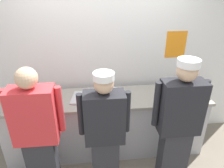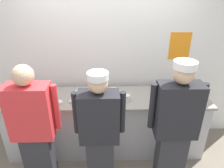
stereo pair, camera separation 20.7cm
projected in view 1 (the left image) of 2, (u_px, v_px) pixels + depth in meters
name	position (u px, v px, depth m)	size (l,w,h in m)	color
ground_plane	(108.00, 164.00, 3.01)	(9.00, 9.00, 0.00)	slate
wall_back	(103.00, 51.00, 3.09)	(4.58, 0.11, 2.92)	white
prep_counter	(106.00, 123.00, 3.12)	(2.92, 0.66, 0.92)	#B2B2B7
chef_near_left	(38.00, 134.00, 2.26)	(0.61, 0.24, 1.67)	#2D2D33
chef_center	(105.00, 133.00, 2.33)	(0.58, 0.24, 1.59)	#2D2D33
chef_far_right	(178.00, 124.00, 2.38)	(0.61, 0.24, 1.70)	#2D2D33
plate_stack_front	(113.00, 93.00, 2.95)	(0.20, 0.20, 0.08)	white
mixing_bowl_steel	(22.00, 98.00, 2.78)	(0.33, 0.33, 0.12)	#B7BABF
sheet_tray	(88.00, 98.00, 2.87)	(0.45, 0.35, 0.02)	#B7BABF
squeeze_bottle_primary	(51.00, 93.00, 2.83)	(0.05, 0.05, 0.20)	#E5E066
squeeze_bottle_secondary	(184.00, 90.00, 2.90)	(0.06, 0.06, 0.20)	red
ramekin_orange_sauce	(171.00, 90.00, 3.07)	(0.10, 0.10, 0.04)	white
ramekin_yellow_sauce	(60.00, 105.00, 2.69)	(0.09, 0.09, 0.04)	white
deli_cup	(127.00, 97.00, 2.82)	(0.09, 0.09, 0.09)	white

